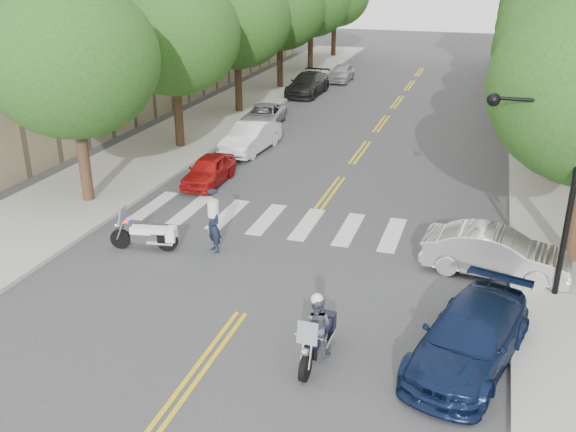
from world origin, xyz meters
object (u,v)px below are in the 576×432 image
at_px(motorcycle_police, 317,330).
at_px(sedan_blue, 470,338).
at_px(motorcycle_parked, 150,235).
at_px(officer_standing, 214,227).
at_px(convertible, 495,253).

xyz_separation_m(motorcycle_police, sedan_blue, (3.49, 0.91, -0.10)).
relative_size(motorcycle_parked, officer_standing, 1.32).
distance_m(convertible, sedan_blue, 5.02).
height_order(motorcycle_police, officer_standing, motorcycle_police).
bearing_deg(sedan_blue, convertible, 99.45).
distance_m(motorcycle_parked, sedan_blue, 10.90).
height_order(motorcycle_police, sedan_blue, motorcycle_police).
xyz_separation_m(motorcycle_police, motorcycle_parked, (-6.88, 4.29, -0.29)).
relative_size(motorcycle_police, officer_standing, 1.30).
bearing_deg(motorcycle_parked, convertible, -92.13).
distance_m(motorcycle_parked, officer_standing, 2.18).
height_order(motorcycle_parked, sedan_blue, motorcycle_parked).
bearing_deg(motorcycle_parked, sedan_blue, -118.68).
xyz_separation_m(officer_standing, convertible, (8.77, 1.09, -0.14)).
bearing_deg(officer_standing, motorcycle_parked, -123.74).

